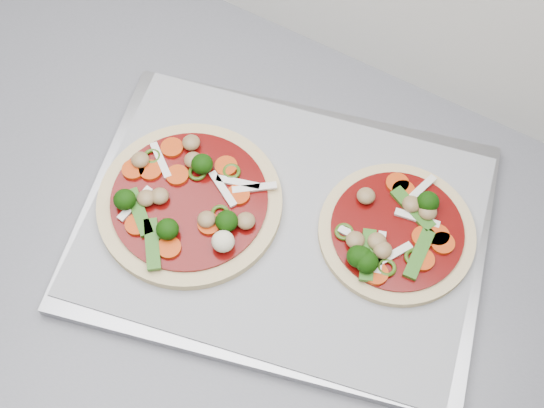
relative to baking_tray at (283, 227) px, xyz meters
The scene contains 4 objects.
baking_tray is the anchor object (origin of this frame).
parchment 0.01m from the baking_tray, ahead, with size 0.41×0.30×0.00m, color gray.
pizza_left 0.10m from the baking_tray, 161.86° to the right, with size 0.22×0.22×0.03m.
pizza_right 0.12m from the baking_tray, 22.63° to the left, with size 0.22×0.22×0.03m.
Camera 1 is at (-0.33, 1.02, 1.63)m, focal length 50.00 mm.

